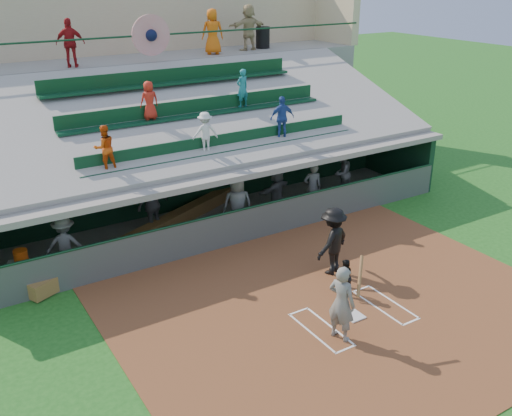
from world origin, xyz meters
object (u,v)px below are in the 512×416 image
water_cooler (21,256)px  trash_bin (263,38)px  white_table (22,274)px  home_plate (354,316)px  batter_at_plate (342,303)px  catcher (344,277)px

water_cooler → trash_bin: size_ratio=0.40×
white_table → water_cooler: 0.50m
white_table → home_plate: bearing=-20.2°
white_table → trash_bin: 15.23m
batter_at_plate → white_table: 8.56m
white_table → batter_at_plate: bearing=-26.4°
catcher → white_table: size_ratio=1.39×
catcher → water_cooler: water_cooler is taller
water_cooler → trash_bin: trash_bin is taller
trash_bin → catcher: bearing=-113.4°
white_table → trash_bin: (12.38, 7.51, 4.71)m
home_plate → batter_at_plate: size_ratio=0.22×
white_table → water_cooler: size_ratio=1.92×
home_plate → white_table: size_ratio=0.61×
home_plate → catcher: bearing=64.3°
home_plate → catcher: 1.18m
batter_at_plate → trash_bin: (6.68, 13.86, 4.11)m
white_table → water_cooler: bearing=49.5°
home_plate → batter_at_plate: batter_at_plate is taller
home_plate → trash_bin: trash_bin is taller
catcher → water_cooler: (-6.97, 4.93, 0.33)m
home_plate → catcher: (0.47, 0.97, 0.48)m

